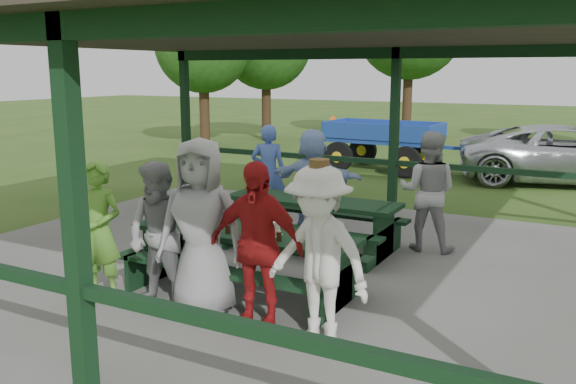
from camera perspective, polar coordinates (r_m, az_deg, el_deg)
The scene contains 19 objects.
ground at distance 8.33m, azimuth 1.13°, elevation -7.53°, with size 90.00×90.00×0.00m, color #2E541A.
concrete_slab at distance 8.32m, azimuth 1.14°, elevation -7.21°, with size 10.00×8.00×0.10m, color slate.
pavilion_structure at distance 7.90m, azimuth 1.23°, elevation 14.78°, with size 10.60×8.60×3.24m.
picnic_table_near at distance 7.22m, azimuth -4.13°, elevation -5.71°, with size 2.77×1.39×0.75m.
picnic_table_far at distance 8.95m, azimuth 2.26°, elevation -2.37°, with size 2.57×1.39×0.75m.
table_setting at distance 7.19m, azimuth -4.32°, elevation -3.28°, with size 2.31×0.45×0.10m.
contestant_green at distance 7.26m, azimuth -17.24°, elevation -3.50°, with size 0.58×0.38×1.60m, color #5B9B30.
contestant_grey_left at distance 6.80m, azimuth -11.88°, elevation -4.06°, with size 0.79×0.62×1.63m, color gray.
contestant_grey_mid at distance 6.48m, azimuth -8.15°, elevation -3.39°, with size 0.94×0.61×1.92m, color gray.
contestant_red at distance 6.15m, azimuth -3.01°, elevation -5.01°, with size 1.01×0.42×1.72m, color #AE1A1C.
contestant_white_fedora at distance 5.78m, azimuth 2.85°, elevation -5.98°, with size 1.22×0.83×1.79m.
spectator_lblue at distance 9.92m, azimuth 2.37°, elevation 1.13°, with size 1.56×0.50×1.68m, color #94B0E4.
spectator_blue at distance 10.72m, azimuth -1.86°, elevation 1.90°, with size 0.61×0.40×1.68m, color #4663B6.
spectator_grey at distance 9.06m, azimuth 12.95°, elevation 0.07°, with size 0.85×0.66×1.74m, color #999A9C.
pickup_truck at distance 16.14m, azimuth 24.77°, elevation 3.20°, with size 2.34×5.07×1.41m, color silver.
farm_trailer at distance 16.83m, azimuth 8.91°, elevation 4.41°, with size 4.10×1.94×1.43m.
tree_far_left at distance 23.97m, azimuth -2.08°, elevation 13.63°, with size 3.47×3.47×5.42m.
tree_left at distance 24.28m, azimuth 11.35°, elevation 15.07°, with size 4.14×4.14×6.46m.
tree_edge_left at distance 22.10m, azimuth -7.98°, elevation 13.45°, with size 3.37×3.37×5.26m.
Camera 1 is at (3.59, -7.02, 2.69)m, focal length 38.00 mm.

